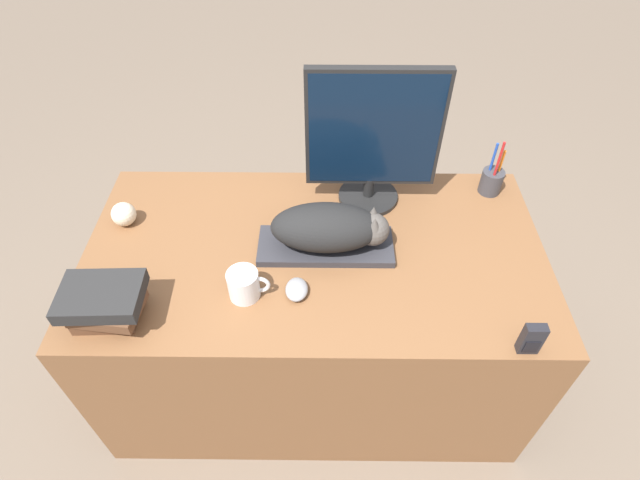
# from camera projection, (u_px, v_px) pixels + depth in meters

# --- Properties ---
(ground_plane) EXTENTS (12.00, 12.00, 0.00)m
(ground_plane) POSITION_uv_depth(u_px,v_px,m) (314.00, 460.00, 1.83)
(ground_plane) COLOR #6B5B4C
(desk) EXTENTS (1.47, 0.78, 0.72)m
(desk) POSITION_uv_depth(u_px,v_px,m) (315.00, 315.00, 1.84)
(desk) COLOR brown
(desk) RESTS_ON ground_plane
(keyboard) EXTENTS (0.43, 0.16, 0.02)m
(keyboard) POSITION_uv_depth(u_px,v_px,m) (326.00, 246.00, 1.58)
(keyboard) COLOR #2D2D33
(keyboard) RESTS_ON desk
(cat) EXTENTS (0.36, 0.17, 0.14)m
(cat) POSITION_uv_depth(u_px,v_px,m) (332.00, 227.00, 1.52)
(cat) COLOR black
(cat) RESTS_ON keyboard
(monitor) EXTENTS (0.43, 0.21, 0.49)m
(monitor) POSITION_uv_depth(u_px,v_px,m) (373.00, 137.00, 1.57)
(monitor) COLOR black
(monitor) RESTS_ON desk
(computer_mouse) EXTENTS (0.07, 0.09, 0.03)m
(computer_mouse) POSITION_uv_depth(u_px,v_px,m) (297.00, 289.00, 1.45)
(computer_mouse) COLOR gray
(computer_mouse) RESTS_ON desk
(coffee_mug) EXTENTS (0.12, 0.09, 0.09)m
(coffee_mug) POSITION_uv_depth(u_px,v_px,m) (244.00, 285.00, 1.43)
(coffee_mug) COLOR silver
(coffee_mug) RESTS_ON desk
(pen_cup) EXTENTS (0.08, 0.08, 0.22)m
(pen_cup) POSITION_uv_depth(u_px,v_px,m) (492.00, 180.00, 1.75)
(pen_cup) COLOR #38383D
(pen_cup) RESTS_ON desk
(baseball) EXTENTS (0.08, 0.08, 0.08)m
(baseball) POSITION_uv_depth(u_px,v_px,m) (124.00, 214.00, 1.64)
(baseball) COLOR beige
(baseball) RESTS_ON desk
(phone) EXTENTS (0.06, 0.03, 0.11)m
(phone) POSITION_uv_depth(u_px,v_px,m) (532.00, 339.00, 1.29)
(phone) COLOR black
(phone) RESTS_ON desk
(book_stack) EXTENTS (0.22, 0.17, 0.12)m
(book_stack) POSITION_uv_depth(u_px,v_px,m) (104.00, 303.00, 1.36)
(book_stack) COLOR brown
(book_stack) RESTS_ON desk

